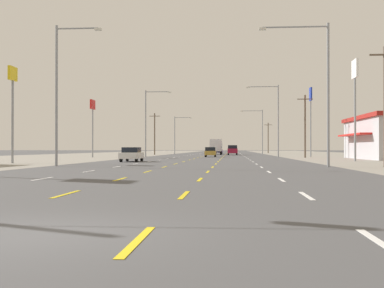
# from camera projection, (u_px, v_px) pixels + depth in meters

# --- Properties ---
(ground_plane) EXTENTS (572.00, 572.00, 0.00)m
(ground_plane) POSITION_uv_depth(u_px,v_px,m) (210.00, 158.00, 74.09)
(ground_plane) COLOR #4C4C4F
(lot_apron_left) EXTENTS (28.00, 440.00, 0.01)m
(lot_apron_left) POSITION_uv_depth(u_px,v_px,m) (40.00, 158.00, 75.97)
(lot_apron_left) COLOR gray
(lot_apron_left) RESTS_ON ground
(lane_markings) EXTENTS (10.64, 227.60, 0.01)m
(lane_markings) POSITION_uv_depth(u_px,v_px,m) (217.00, 155.00, 112.48)
(lane_markings) COLOR white
(lane_markings) RESTS_ON ground
(signal_span_wire) EXTENTS (26.79, 0.52, 9.26)m
(signal_span_wire) POSITION_uv_depth(u_px,v_px,m) (117.00, 9.00, 14.93)
(signal_span_wire) COLOR brown
(signal_span_wire) RESTS_ON ground
(sedan_far_left_nearest) EXTENTS (1.80, 4.50, 1.46)m
(sedan_far_left_nearest) POSITION_uv_depth(u_px,v_px,m) (132.00, 154.00, 53.07)
(sedan_far_left_nearest) COLOR white
(sedan_far_left_nearest) RESTS_ON ground
(hatchback_center_turn_near) EXTENTS (1.72, 3.90, 1.54)m
(hatchback_center_turn_near) POSITION_uv_depth(u_px,v_px,m) (211.00, 152.00, 82.03)
(hatchback_center_turn_near) COLOR #B28C33
(hatchback_center_turn_near) RESTS_ON ground
(suv_inner_right_mid) EXTENTS (1.98, 4.90, 1.98)m
(suv_inner_right_mid) POSITION_uv_depth(u_px,v_px,m) (233.00, 150.00, 104.80)
(suv_inner_right_mid) COLOR maroon
(suv_inner_right_mid) RESTS_ON ground
(box_truck_center_turn_midfar) EXTENTS (2.40, 7.20, 3.23)m
(box_truck_center_turn_midfar) POSITION_uv_depth(u_px,v_px,m) (216.00, 146.00, 109.36)
(box_truck_center_turn_midfar) COLOR navy
(box_truck_center_turn_midfar) RESTS_ON ground
(hatchback_center_turn_far) EXTENTS (1.72, 3.90, 1.54)m
(hatchback_center_turn_far) POSITION_uv_depth(u_px,v_px,m) (219.00, 151.00, 130.79)
(hatchback_center_turn_far) COLOR #4C196B
(hatchback_center_turn_far) RESTS_ON ground
(pole_sign_left_row_1) EXTENTS (0.24, 1.65, 8.83)m
(pole_sign_left_row_1) POSITION_uv_depth(u_px,v_px,m) (13.00, 94.00, 47.65)
(pole_sign_left_row_1) COLOR gray
(pole_sign_left_row_1) RESTS_ON ground
(pole_sign_left_row_2) EXTENTS (0.24, 2.27, 8.63)m
(pole_sign_left_row_2) POSITION_uv_depth(u_px,v_px,m) (93.00, 114.00, 78.29)
(pole_sign_left_row_2) COLOR gray
(pole_sign_left_row_2) RESTS_ON ground
(pole_sign_right_row_1) EXTENTS (0.24, 2.22, 10.67)m
(pole_sign_right_row_1) POSITION_uv_depth(u_px,v_px,m) (355.00, 84.00, 54.76)
(pole_sign_right_row_1) COLOR gray
(pole_sign_right_row_1) RESTS_ON ground
(pole_sign_right_row_2) EXTENTS (0.24, 1.75, 11.08)m
(pole_sign_right_row_2) POSITION_uv_depth(u_px,v_px,m) (311.00, 106.00, 83.52)
(pole_sign_right_row_2) COLOR gray
(pole_sign_right_row_2) RESTS_ON ground
(streetlight_left_row_0) EXTENTS (3.57, 0.26, 10.70)m
(streetlight_left_row_0) POSITION_uv_depth(u_px,v_px,m) (60.00, 86.00, 39.60)
(streetlight_left_row_0) COLOR gray
(streetlight_left_row_0) RESTS_ON ground
(streetlight_right_row_0) EXTENTS (5.12, 0.26, 10.52)m
(streetlight_right_row_0) POSITION_uv_depth(u_px,v_px,m) (321.00, 83.00, 38.12)
(streetlight_right_row_0) COLOR gray
(streetlight_right_row_0) RESTS_ON ground
(streetlight_left_row_1) EXTENTS (4.06, 0.26, 10.34)m
(streetlight_left_row_1) POSITION_uv_depth(u_px,v_px,m) (148.00, 119.00, 80.57)
(streetlight_left_row_1) COLOR gray
(streetlight_left_row_1) RESTS_ON ground
(streetlight_right_row_1) EXTENTS (4.91, 0.26, 10.98)m
(streetlight_right_row_1) POSITION_uv_depth(u_px,v_px,m) (275.00, 115.00, 79.10)
(streetlight_right_row_1) COLOR gray
(streetlight_right_row_1) RESTS_ON ground
(streetlight_left_row_2) EXTENTS (4.09, 0.26, 8.77)m
(streetlight_left_row_2) POSITION_uv_depth(u_px,v_px,m) (177.00, 132.00, 121.54)
(streetlight_left_row_2) COLOR gray
(streetlight_left_row_2) RESTS_ON ground
(streetlight_right_row_2) EXTENTS (5.10, 0.26, 10.26)m
(streetlight_right_row_2) POSITION_uv_depth(u_px,v_px,m) (260.00, 128.00, 120.08)
(streetlight_right_row_2) COLOR gray
(streetlight_right_row_2) RESTS_ON ground
(utility_pole_right_row_1) EXTENTS (2.20, 0.26, 9.05)m
(utility_pole_right_row_1) POSITION_uv_depth(u_px,v_px,m) (305.00, 125.00, 75.08)
(utility_pole_right_row_1) COLOR brown
(utility_pole_right_row_1) RESTS_ON ground
(utility_pole_left_row_2) EXTENTS (2.20, 0.26, 8.60)m
(utility_pole_left_row_2) POSITION_uv_depth(u_px,v_px,m) (155.00, 133.00, 107.59)
(utility_pole_left_row_2) COLOR brown
(utility_pole_left_row_2) RESTS_ON ground
(utility_pole_right_row_3) EXTENTS (2.20, 0.26, 8.42)m
(utility_pole_right_row_3) POSITION_uv_depth(u_px,v_px,m) (268.00, 137.00, 143.58)
(utility_pole_right_row_3) COLOR brown
(utility_pole_right_row_3) RESTS_ON ground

